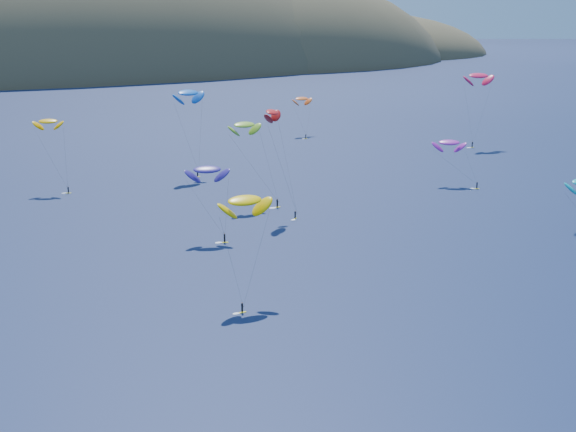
% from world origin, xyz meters
% --- Properties ---
extents(island, '(730.00, 300.00, 210.00)m').
position_xyz_m(island, '(39.40, 562.36, -10.74)').
color(island, '#3D3526').
rests_on(island, ground).
extents(kitesurfer_1, '(8.35, 11.19, 20.15)m').
position_xyz_m(kitesurfer_1, '(-42.76, 162.75, 17.98)').
color(kitesurfer_1, yellow).
rests_on(kitesurfer_1, ground).
extents(kitesurfer_2, '(9.70, 10.45, 19.26)m').
position_xyz_m(kitesurfer_2, '(-26.42, 66.77, 16.61)').
color(kitesurfer_2, yellow).
rests_on(kitesurfer_2, ground).
extents(kitesurfer_3, '(10.46, 11.19, 21.92)m').
position_xyz_m(kitesurfer_3, '(-1.96, 126.31, 19.43)').
color(kitesurfer_3, yellow).
rests_on(kitesurfer_3, ground).
extents(kitesurfer_4, '(11.75, 10.39, 26.36)m').
position_xyz_m(kitesurfer_4, '(-3.39, 164.68, 23.35)').
color(kitesurfer_4, yellow).
rests_on(kitesurfer_4, ground).
extents(kitesurfer_6, '(9.58, 13.96, 13.74)m').
position_xyz_m(kitesurfer_6, '(56.68, 122.55, 11.27)').
color(kitesurfer_6, yellow).
rests_on(kitesurfer_6, ground).
extents(kitesurfer_8, '(11.69, 7.97, 26.93)m').
position_xyz_m(kitesurfer_8, '(101.52, 167.92, 23.74)').
color(kitesurfer_8, yellow).
rests_on(kitesurfer_8, ground).
extents(kitesurfer_9, '(8.03, 12.81, 26.07)m').
position_xyz_m(kitesurfer_9, '(0.36, 114.88, 23.80)').
color(kitesurfer_9, yellow).
rests_on(kitesurfer_9, ground).
extents(kitesurfer_10, '(9.77, 10.08, 16.99)m').
position_xyz_m(kitesurfer_10, '(-20.18, 102.82, 14.45)').
color(kitesurfer_10, yellow).
rests_on(kitesurfer_10, ground).
extents(kitesurfer_11, '(8.71, 12.75, 15.52)m').
position_xyz_m(kitesurfer_11, '(56.94, 213.71, 13.19)').
color(kitesurfer_11, yellow).
rests_on(kitesurfer_11, ground).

